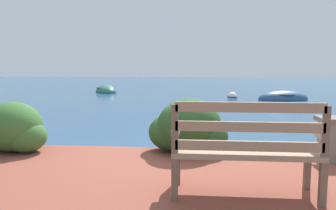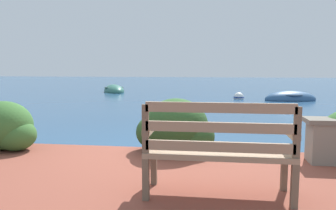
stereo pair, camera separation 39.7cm
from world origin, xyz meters
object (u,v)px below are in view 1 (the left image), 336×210
rowboat_mid (106,91)px  rowboat_nearest (283,99)px  park_bench (246,147)px  mooring_buoy (232,97)px

rowboat_mid → rowboat_nearest: bearing=39.2°
rowboat_nearest → rowboat_mid: bearing=-30.9°
park_bench → rowboat_mid: park_bench is taller
rowboat_mid → mooring_buoy: bearing=36.4°
park_bench → rowboat_nearest: 12.03m
rowboat_nearest → mooring_buoy: rowboat_nearest is taller
rowboat_mid → park_bench: bearing=-8.9°
park_bench → rowboat_mid: 16.07m
rowboat_nearest → mooring_buoy: 2.19m
park_bench → rowboat_mid: bearing=104.8°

